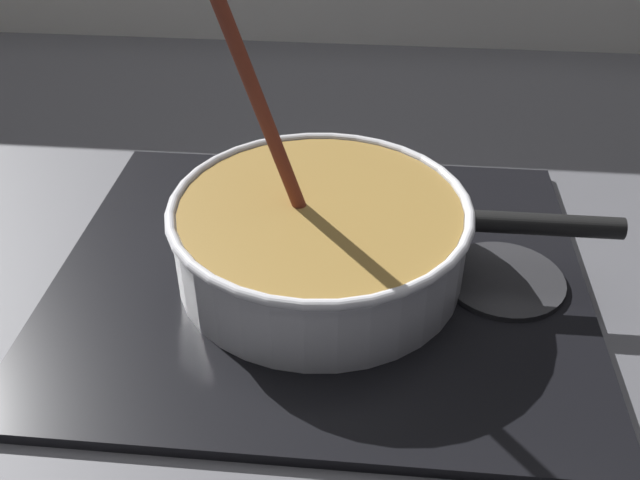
% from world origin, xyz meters
% --- Properties ---
extents(ground, '(2.40, 1.60, 0.04)m').
position_xyz_m(ground, '(0.00, 0.00, -0.02)').
color(ground, '#4C4C51').
extents(hob_plate, '(0.56, 0.48, 0.01)m').
position_xyz_m(hob_plate, '(-0.03, 0.07, 0.01)').
color(hob_plate, black).
rests_on(hob_plate, ground).
extents(burner_ring, '(0.17, 0.17, 0.01)m').
position_xyz_m(burner_ring, '(-0.03, 0.07, 0.02)').
color(burner_ring, '#592D0C').
rests_on(burner_ring, hob_plate).
extents(spare_burner, '(0.13, 0.13, 0.01)m').
position_xyz_m(spare_burner, '(0.16, 0.07, 0.01)').
color(spare_burner, '#262628').
rests_on(spare_burner, hob_plate).
extents(cooking_pan, '(0.45, 0.31, 0.32)m').
position_xyz_m(cooking_pan, '(-0.03, 0.07, 0.06)').
color(cooking_pan, silver).
rests_on(cooking_pan, hob_plate).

